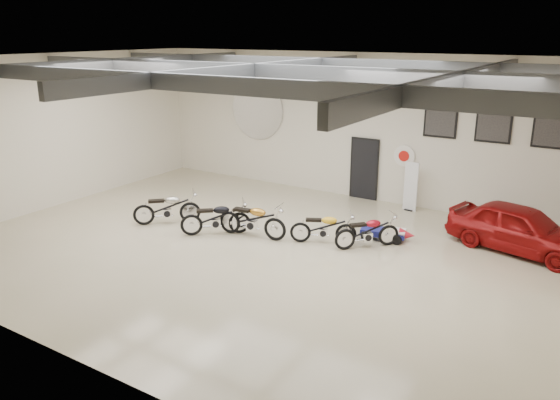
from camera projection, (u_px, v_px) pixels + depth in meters
The scene contains 19 objects.
floor at pixel (257, 250), 14.75m from camera, with size 16.00×12.00×0.01m, color #BCAE8F.
ceiling at pixel (254, 60), 13.27m from camera, with size 16.00×12.00×0.01m, color gray.
back_wall at pixel (353, 127), 18.87m from camera, with size 16.00×0.02×5.00m, color beige.
left_wall at pixel (56, 131), 18.06m from camera, with size 0.02×12.00×5.00m, color beige.
ceiling_beams at pixel (254, 70), 13.34m from camera, with size 15.80×11.80×0.32m, color #53565A, non-canonical shape.
door at pixel (364, 169), 19.00m from camera, with size 0.92×0.08×2.10m, color black.
logo_plaque at pixel (257, 110), 20.77m from camera, with size 2.30×0.06×1.16m, color silver, non-canonical shape.
poster_left at pixel (441, 116), 17.14m from camera, with size 1.05×0.08×1.35m, color black, non-canonical shape.
poster_mid at pixel (494, 121), 16.33m from camera, with size 1.05×0.08×1.35m, color black, non-canonical shape.
poster_right at pixel (553, 125), 15.52m from camera, with size 1.05×0.08×1.35m, color black, non-canonical shape.
oil_sign at pixel (404, 156), 18.10m from camera, with size 0.72×0.10×0.72m, color white, non-canonical shape.
banner_stand at pixel (411, 185), 17.76m from camera, with size 0.47×0.19×1.71m, color white, non-canonical shape.
motorcycle_silver at pixel (167, 207), 16.63m from camera, with size 1.99×0.62×1.03m, color silver, non-canonical shape.
motorcycle_black at pixel (215, 218), 15.75m from camera, with size 1.97×0.61×1.03m, color silver, non-canonical shape.
motorcycle_gold at pixel (252, 219), 15.55m from camera, with size 2.07×0.64×1.08m, color silver, non-canonical shape.
motorcycle_yellow at pixel (323, 227), 15.10m from camera, with size 1.80×0.56×0.94m, color silver, non-canonical shape.
motorcycle_red at pixel (367, 231), 14.78m from camera, with size 1.82×0.56×0.95m, color silver, non-canonical shape.
go_kart at pixel (388, 231), 15.39m from camera, with size 1.53×0.69×0.55m, color navy, non-canonical shape.
vintage_car at pixel (520, 228), 14.49m from camera, with size 3.78×1.52×1.29m, color maroon.
Camera 1 is at (7.80, -11.27, 5.66)m, focal length 35.00 mm.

